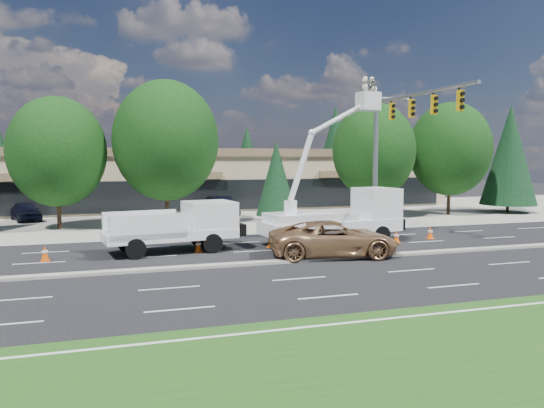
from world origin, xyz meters
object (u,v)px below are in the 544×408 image
object	(u,v)px
bucket_truck	(343,207)
minivan	(334,239)
utility_pickup	(180,231)
signal_mast	(393,136)

from	to	relation	value
bucket_truck	minivan	size ratio (longest dim) A/B	1.49
bucket_truck	minivan	distance (m)	4.35
minivan	bucket_truck	bearing A→B (deg)	-21.10
utility_pickup	minivan	size ratio (longest dim) A/B	1.09
signal_mast	bucket_truck	distance (m)	6.78
signal_mast	bucket_truck	bearing A→B (deg)	-149.32
signal_mast	utility_pickup	world-z (taller)	signal_mast
signal_mast	minivan	bearing A→B (deg)	-137.03
signal_mast	minivan	xyz separation A→B (m)	(-6.83, -6.36, -5.20)
utility_pickup	bucket_truck	xyz separation A→B (m)	(8.95, 0.01, 0.97)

